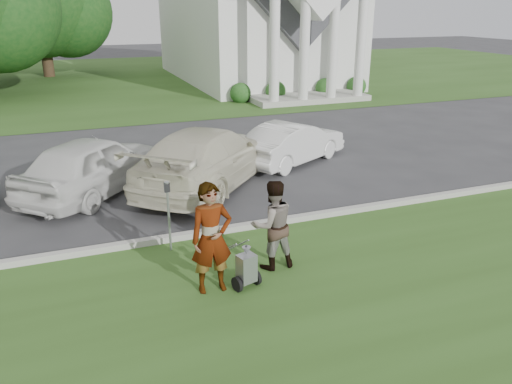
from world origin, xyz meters
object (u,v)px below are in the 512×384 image
person_right (272,225)px  striping_cart (246,269)px  car_c (208,157)px  car_d (293,143)px  tree_back (39,6)px  person_left (212,239)px  parking_meter_near (168,208)px  car_b (94,165)px

person_right → striping_cart: bearing=35.4°
car_c → car_d: car_c is taller
person_right → tree_back: bearing=-83.5°
tree_back → car_c: 26.90m
person_left → car_c: (1.42, 5.39, -0.17)m
car_c → car_d: (3.13, 1.15, -0.16)m
parking_meter_near → car_d: 6.87m
parking_meter_near → car_d: (4.94, 4.76, -0.29)m
tree_back → person_left: (2.99, -31.63, -3.73)m
person_left → car_d: 7.97m
striping_cart → person_left: bearing=150.4°
parking_meter_near → car_b: size_ratio=0.32×
parking_meter_near → striping_cart: bearing=-63.0°
tree_back → parking_meter_near: bearing=-85.0°
tree_back → person_left: size_ratio=4.81×
striping_cart → person_left: (-0.58, 0.14, 0.62)m
person_left → person_right: 1.37m
striping_cart → person_left: 0.86m
tree_back → car_d: 26.52m
tree_back → car_c: tree_back is taller
tree_back → person_left: 31.99m
car_b → car_c: car_c is taller
person_right → car_d: size_ratio=0.44×
striping_cart → car_b: size_ratio=0.22×
tree_back → parking_meter_near: tree_back is taller
tree_back → person_left: tree_back is taller
tree_back → car_c: size_ratio=1.69×
person_left → car_d: person_left is taller
car_c → tree_back: bearing=-38.9°
person_right → car_c: bearing=-92.7°
car_c → car_d: 3.33m
striping_cart → car_b: 6.40m
person_left → car_c: person_left is taller
striping_cart → car_c: (0.84, 5.52, 0.45)m
striping_cart → parking_meter_near: parking_meter_near is taller
person_right → car_b: (-2.88, 5.47, -0.08)m
car_d → car_b: bearing=67.7°
person_left → car_b: (-1.58, 5.87, -0.21)m
person_left → car_c: bearing=75.8°
striping_cart → person_right: size_ratio=0.58×
tree_back → striping_cart: 32.26m
striping_cart → parking_meter_near: bearing=100.9°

